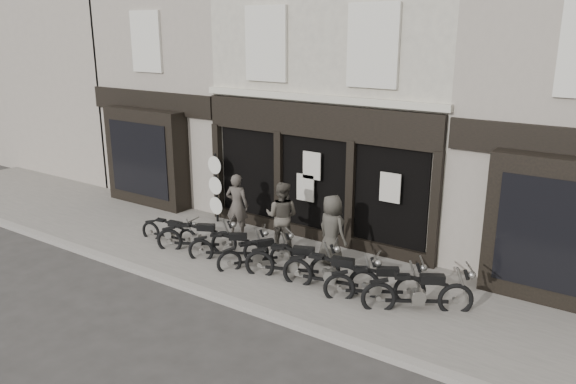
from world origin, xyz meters
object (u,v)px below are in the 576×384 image
Objects in this scene: man_left at (237,205)px; man_centre at (282,216)px; motorcycle_4 at (293,265)px; motorcycle_7 at (419,296)px; man_right at (332,230)px; motorcycle_1 at (198,240)px; motorcycle_6 at (376,287)px; advert_sign_post at (216,191)px; motorcycle_0 at (170,233)px; motorcycle_5 at (332,276)px; motorcycle_2 at (229,249)px; motorcycle_3 at (257,256)px.

man_centre is (1.62, -0.11, 0.02)m from man_left.
motorcycle_4 is 1.17× the size of man_centre.
motorcycle_7 is 2.99m from man_right.
motorcycle_6 reaches higher than motorcycle_1.
advert_sign_post is (-7.22, 1.87, 0.65)m from motorcycle_7.
man_left is (-4.95, 1.33, 0.61)m from motorcycle_6.
motorcycle_0 is at bearing 33.61° from man_right.
motorcycle_5 is at bearing -23.60° from motorcycle_4.
motorcycle_2 is (2.16, -0.01, 0.04)m from motorcycle_0.
man_centre is at bearing 7.57° from motorcycle_1.
motorcycle_7 is 1.12× the size of man_centre.
motorcycle_3 is 1.43m from man_centre.
motorcycle_3 is at bearing 150.37° from motorcycle_6.
motorcycle_3 is 0.77× the size of advert_sign_post.
motorcycle_6 is at bearing 150.42° from man_left.
man_left is 1.45m from advert_sign_post.
man_left is at bearing 136.26° from motorcycle_7.
man_right is (0.33, 1.22, 0.57)m from motorcycle_4.
motorcycle_4 is at bearing -7.84° from motorcycle_0.
motorcycle_2 is at bearing 128.68° from motorcycle_3.
motorcycle_0 is 1.03× the size of man_left.
man_left is at bearing 90.54° from motorcycle_2.
man_right is (-1.78, 1.14, 0.59)m from motorcycle_6.
man_centre is at bearing 161.41° from man_left.
man_centre is 0.83× the size of advert_sign_post.
motorcycle_1 reaches higher than motorcycle_2.
motorcycle_3 is (3.01, 0.03, 0.02)m from motorcycle_0.
motorcycle_4 is 1.04× the size of motorcycle_7.
motorcycle_0 is 1.01× the size of man_centre.
motorcycle_0 is 1.09× the size of motorcycle_3.
motorcycle_7 is 0.93× the size of advert_sign_post.
motorcycle_1 is 2.33m from man_centre.
man_centre is (-1.23, 1.30, 0.61)m from motorcycle_4.
motorcycle_5 is (4.11, -0.02, 0.03)m from motorcycle_1.
motorcycle_1 is 1.11× the size of man_right.
motorcycle_2 is 3.03m from motorcycle_5.
motorcycle_2 is 1.04× the size of man_right.
motorcycle_4 is (3.04, 0.01, 0.03)m from motorcycle_1.
motorcycle_5 is 1.10× the size of motorcycle_7.
motorcycle_6 is at bearing -7.04° from motorcycle_0.
motorcycle_6 reaches higher than motorcycle_2.
man_left is (1.26, 1.40, 0.67)m from motorcycle_0.
motorcycle_3 is 3.71m from advert_sign_post.
motorcycle_2 is at bearing 46.55° from man_right.
motorcycle_2 is 0.83× the size of advert_sign_post.
motorcycle_6 is 3.61m from man_centre.
motorcycle_0 is 0.81× the size of motorcycle_5.
motorcycle_4 is 3.06m from motorcycle_7.
advert_sign_post is (-2.94, 0.72, 0.04)m from man_centre.
motorcycle_5 is at bearing -8.19° from motorcycle_0.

